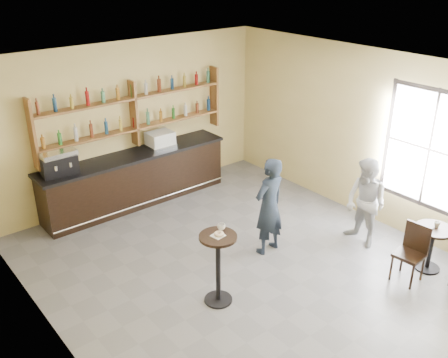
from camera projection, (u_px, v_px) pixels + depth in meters
floor at (245, 267)px, 8.16m from camera, size 7.00×7.00×0.00m
ceiling at (249, 73)px, 6.82m from camera, size 7.00×7.00×0.00m
wall_back at (131, 122)px, 9.96m from camera, size 7.00×0.00×7.00m
wall_left at (53, 246)px, 5.78m from camera, size 0.00×7.00×7.00m
wall_right at (369, 136)px, 9.21m from camera, size 0.00×7.00×7.00m
window_pane at (429, 149)px, 8.31m from camera, size 0.00×2.00×2.00m
window_frame at (429, 150)px, 8.31m from camera, size 0.04×1.70×2.10m
shelf_unit at (134, 113)px, 9.79m from camera, size 4.00×0.26×1.40m
liquor_bottles at (133, 105)px, 9.71m from camera, size 3.68×0.10×1.00m
bar_counter at (136, 179)px, 10.05m from camera, size 3.93×0.77×1.06m
espresso_machine at (59, 162)px, 8.88m from camera, size 0.66×0.47×0.44m
pastry_case at (160, 140)px, 10.12m from camera, size 0.58×0.49×0.32m
pedestal_table at (218, 269)px, 7.16m from camera, size 0.69×0.69×1.11m
napkin at (218, 236)px, 6.93m from camera, size 0.19×0.19×0.00m
donut at (219, 234)px, 6.91m from camera, size 0.17×0.17×0.05m
cup_pedestal at (221, 227)px, 7.06m from camera, size 0.14×0.14×0.09m
man_main at (269, 206)px, 8.28m from camera, size 0.66×0.46×1.71m
cafe_table at (431, 249)px, 7.98m from camera, size 0.68×0.68×0.76m
cup_cafe at (437, 225)px, 7.83m from camera, size 0.12×0.12×0.09m
chair_west at (409, 254)px, 7.66m from camera, size 0.44×0.44×0.94m
patron_second at (366, 203)px, 8.52m from camera, size 0.69×0.84×1.58m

